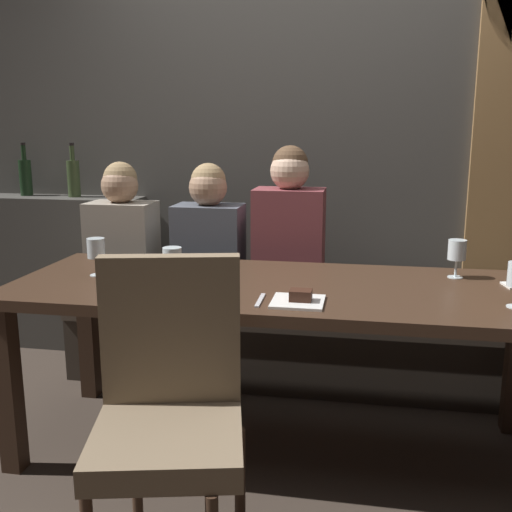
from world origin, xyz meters
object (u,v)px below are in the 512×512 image
diner_redhead (122,233)px  diner_bearded (209,237)px  wine_bottle_pale_label (74,177)px  wine_glass_center_back (96,249)px  dining_table (278,304)px  wine_glass_near_left (457,252)px  wine_glass_far_left (172,259)px  diner_far_end (289,231)px  dessert_plate (299,299)px  banquette_bench (296,343)px  espresso_cup (133,272)px  wine_bottle_dark_red (25,176)px  chair_near_side (169,397)px  fork_on_table (260,300)px  wine_glass_end_left (159,269)px

diner_redhead → diner_bearded: 0.50m
wine_bottle_pale_label → wine_glass_center_back: 1.24m
diner_bearded → dining_table: bearing=-55.3°
wine_glass_near_left → wine_glass_far_left: (-1.13, -0.37, 0.00)m
wine_glass_center_back → wine_glass_far_left: size_ratio=1.00×
diner_far_end → dessert_plate: bearing=-80.5°
banquette_bench → wine_glass_far_left: size_ratio=15.24×
espresso_cup → dessert_plate: espresso_cup is taller
wine_bottle_dark_red → chair_near_side: bearing=-49.7°
diner_redhead → diner_far_end: size_ratio=0.89×
wine_glass_near_left → diner_far_end: bearing=150.0°
diner_bearded → dessert_plate: diner_bearded is taller
wine_bottle_pale_label → espresso_cup: (0.80, -1.07, -0.30)m
dining_table → chair_near_side: size_ratio=2.24×
wine_glass_center_back → wine_glass_far_left: (0.38, -0.13, 0.00)m
banquette_bench → fork_on_table: 1.09m
banquette_bench → wine_glass_end_left: (-0.41, -0.99, 0.63)m
wine_bottle_dark_red → espresso_cup: bearing=-44.0°
dining_table → dessert_plate: (0.11, -0.25, 0.10)m
dessert_plate → diner_bearded: bearing=122.0°
diner_redhead → diner_bearded: size_ratio=1.00×
espresso_cup → wine_bottle_pale_label: bearing=126.7°
diner_far_end → dessert_plate: (0.16, -0.94, -0.09)m
diner_bearded → diner_far_end: size_ratio=0.89×
wine_glass_end_left → fork_on_table: size_ratio=0.96×
diner_bearded → wine_bottle_pale_label: wine_bottle_pale_label is taller
banquette_bench → wine_glass_near_left: wine_glass_near_left is taller
diner_bearded → wine_glass_near_left: diner_bearded is taller
wine_bottle_dark_red → fork_on_table: 2.19m
wine_glass_center_back → fork_on_table: wine_glass_center_back is taller
dining_table → dessert_plate: bearing=-66.3°
fork_on_table → banquette_bench: bearing=86.8°
wine_bottle_pale_label → wine_glass_far_left: wine_bottle_pale_label is taller
wine_glass_near_left → chair_near_side: bearing=-134.9°
diner_redhead → dessert_plate: size_ratio=3.88×
espresso_cup → diner_bearded: bearing=78.1°
wine_bottle_dark_red → dessert_plate: (1.86, -1.32, -0.32)m
wine_glass_far_left → dessert_plate: bearing=-13.2°
wine_bottle_dark_red → wine_glass_end_left: 1.93m
wine_glass_end_left → espresso_cup: (-0.22, 0.27, -0.09)m
chair_near_side → diner_redhead: 1.62m
chair_near_side → wine_glass_far_left: bearing=106.5°
wine_bottle_pale_label → wine_glass_end_left: bearing=-53.0°
wine_bottle_pale_label → dessert_plate: size_ratio=1.72×
wine_bottle_dark_red → wine_glass_near_left: 2.62m
wine_glass_end_left → wine_glass_center_back: same height
dining_table → wine_bottle_pale_label: wine_bottle_pale_label is taller
wine_bottle_pale_label → wine_glass_center_back: wine_bottle_pale_label is taller
chair_near_side → wine_bottle_pale_label: wine_bottle_pale_label is taller
wine_bottle_dark_red → espresso_cup: 1.60m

